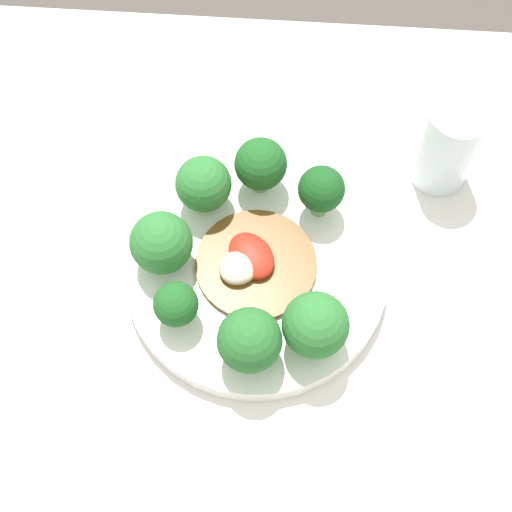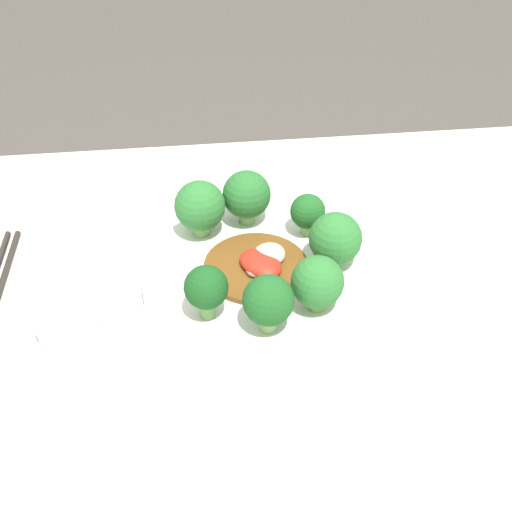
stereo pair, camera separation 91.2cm
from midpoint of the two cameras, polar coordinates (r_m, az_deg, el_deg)
The scene contains 12 objects.
ground_plane at distance 1.33m, azimuth -1.32°, elevation -32.75°, with size 8.00×8.00×0.00m, color #4C4742.
table at distance 0.97m, azimuth -1.85°, elevation -34.85°, with size 1.14×0.66×0.73m.
plate at distance 0.60m, azimuth -6.95°, elevation -40.76°, with size 0.26×0.26×0.02m.
broccoli_east at distance 0.57m, azimuth -19.09°, elevation -39.98°, with size 0.06×0.06×0.07m.
broccoli_southwest at distance 0.54m, azimuth 1.00°, elevation -35.79°, with size 0.05×0.05×0.06m.
broccoli_south at distance 0.54m, azimuth -6.40°, elevation -32.50°, with size 0.05×0.05×0.07m.
broccoli_northwest at distance 0.58m, azimuth -0.52°, elevation -49.70°, with size 0.06×0.06×0.07m.
broccoli_north at distance 0.59m, azimuth -9.42°, elevation -50.54°, with size 0.06×0.06×0.07m.
broccoli_southeast at distance 0.55m, azimuth -13.46°, elevation -34.13°, with size 0.06×0.06×0.06m.
broccoli_northeast at distance 0.59m, azimuth -18.01°, elevation -45.85°, with size 0.04×0.04×0.05m.
stirfry_center at distance 0.59m, azimuth -7.69°, elevation -41.15°, with size 0.12×0.12×0.02m.
drinking_glass at distance 0.56m, azimuth 16.38°, elevation -28.43°, with size 0.06×0.06×0.10m.
Camera 1 is at (0.01, 0.32, 1.37)m, focal length 50.00 mm.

